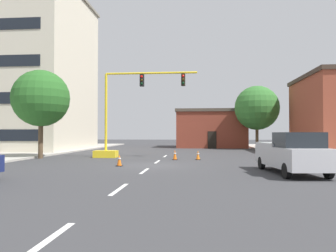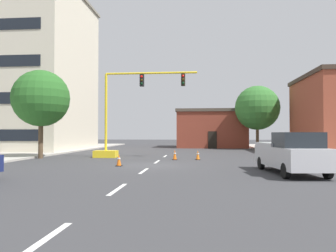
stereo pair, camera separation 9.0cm
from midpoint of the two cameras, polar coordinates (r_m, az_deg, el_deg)
The scene contains 17 objects.
ground_plane at distance 19.96m, azimuth -2.87°, elevation -6.86°, with size 160.00×160.00×0.00m, color #38383A.
sidewalk_left at distance 31.82m, azimuth -24.37°, elevation -4.54°, with size 6.00×56.00×0.14m, color #B2ADA3.
sidewalk_right at distance 29.52m, azimuth 25.19°, elevation -4.79°, with size 6.00×56.00×0.14m, color #B2ADA3.
lane_stripe_seg_0 at distance 6.60m, azimuth -20.86°, elevation -18.29°, with size 0.16×2.40×0.01m, color silver.
lane_stripe_seg_1 at distance 11.67m, azimuth -8.75°, elevation -10.83°, with size 0.16×2.40×0.01m, color silver.
lane_stripe_seg_2 at distance 17.01m, azimuth -4.28°, elevation -7.82°, with size 0.16×2.40×0.01m, color silver.
lane_stripe_seg_3 at distance 22.43m, azimuth -1.98°, elevation -6.23°, with size 0.16×2.40×0.01m, color silver.
lane_stripe_seg_4 at distance 27.88m, azimuth -0.59°, elevation -5.26°, with size 0.16×2.40×0.01m, color silver.
building_tall_left at distance 42.19m, azimuth -24.81°, elevation 8.42°, with size 15.29×13.91×17.90m.
building_brick_center at distance 46.07m, azimuth 7.40°, elevation -0.46°, with size 9.49×8.30×5.15m.
traffic_signal_gantry at distance 26.54m, azimuth -8.77°, elevation -0.72°, with size 8.24×1.20×6.83m.
tree_left_near at distance 27.27m, azimuth -21.35°, elevation 4.49°, with size 4.38×4.38×6.84m.
tree_right_far at distance 41.16m, azimuth 15.17°, elevation 3.06°, with size 5.36×5.36×7.71m.
pickup_truck_silver at distance 16.86m, azimuth 20.61°, elevation -4.49°, with size 2.50×5.56×1.99m.
traffic_cone_roadside_a at distance 24.09m, azimuth 5.14°, elevation -5.07°, with size 0.36×0.36×0.70m.
traffic_cone_roadside_b at distance 19.62m, azimuth -8.61°, elevation -5.93°, with size 0.36×0.36×0.71m.
traffic_cone_roadside_c at distance 24.01m, azimuth 1.11°, elevation -5.05°, with size 0.36×0.36×0.74m.
Camera 1 is at (2.70, -19.68, 1.94)m, focal length 34.97 mm.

